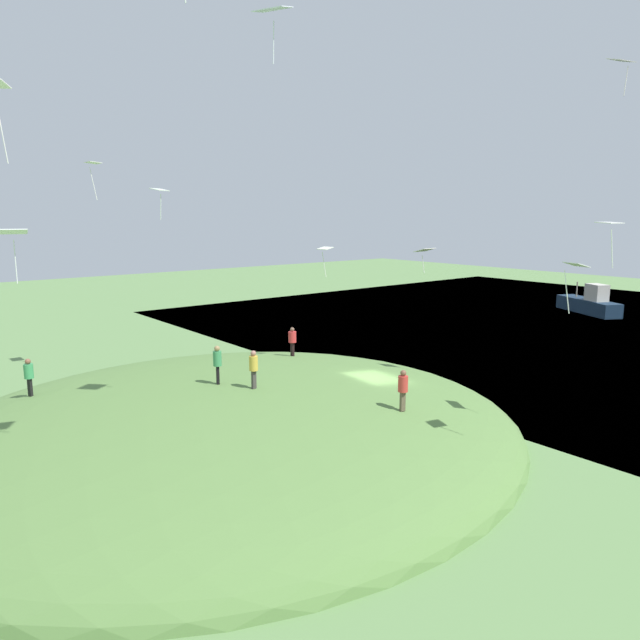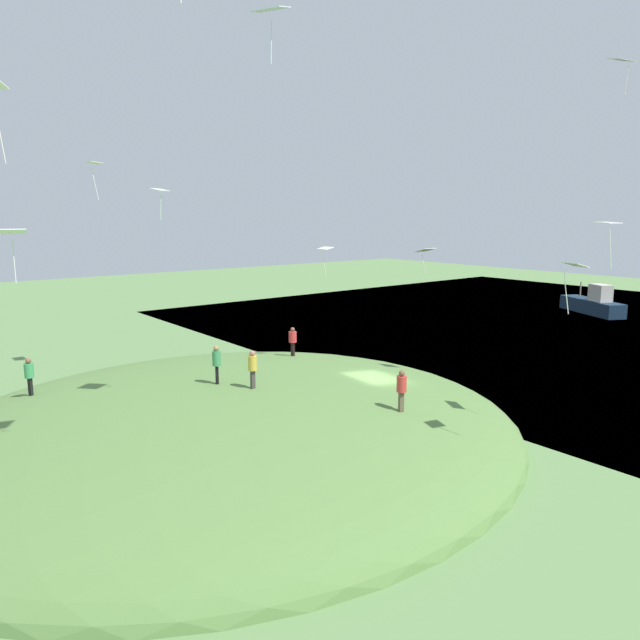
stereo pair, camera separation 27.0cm
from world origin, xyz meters
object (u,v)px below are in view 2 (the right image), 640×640
at_px(mooring_post, 447,402).
at_px(kite_6, 8,234).
at_px(person_near_shore, 253,364).
at_px(kite_8, 270,11).
at_px(kite_4, 622,61).
at_px(person_watching_kites, 402,386).
at_px(kite_0, 95,165).
at_px(kite_12, 325,250).
at_px(kite_3, 160,191).
at_px(kite_2, 608,225).
at_px(person_walking_path, 217,360).
at_px(person_with_child, 29,372).
at_px(boat_on_lake, 593,304).
at_px(person_on_hilltop, 293,338).
at_px(kite_11, 574,268).
at_px(kite_5, 425,251).

bearing_deg(mooring_post, kite_6, -10.10).
height_order(kite_6, mooring_post, kite_6).
xyz_separation_m(person_near_shore, kite_8, (1.43, 3.88, 13.15)).
bearing_deg(kite_4, person_watching_kites, -19.11).
height_order(kite_0, kite_12, kite_0).
relative_size(kite_3, kite_4, 0.93).
bearing_deg(kite_4, kite_6, -22.13).
bearing_deg(kite_2, person_walking_path, -61.05).
height_order(person_watching_kites, mooring_post, person_watching_kites).
distance_m(person_with_child, person_watching_kites, 16.81).
xyz_separation_m(boat_on_lake, person_walking_path, (47.52, 6.84, 2.68)).
bearing_deg(person_near_shore, person_with_child, -56.57).
relative_size(person_on_hilltop, mooring_post, 1.37).
bearing_deg(kite_8, kite_12, -138.56).
bearing_deg(kite_8, mooring_post, -174.11).
distance_m(kite_11, mooring_post, 10.12).
height_order(person_near_shore, person_on_hilltop, person_near_shore).
bearing_deg(person_with_child, person_on_hilltop, 63.47).
relative_size(person_walking_path, kite_11, 0.85).
xyz_separation_m(person_walking_path, kite_0, (0.40, -13.64, 9.35)).
distance_m(kite_0, kite_4, 28.23).
bearing_deg(person_with_child, kite_11, 26.29).
distance_m(person_near_shore, mooring_post, 10.77).
distance_m(kite_6, kite_11, 20.82).
bearing_deg(boat_on_lake, kite_4, -36.00).
xyz_separation_m(person_on_hilltop, mooring_post, (-4.06, 7.91, -2.57)).
height_order(person_watching_kites, kite_11, kite_11).
bearing_deg(person_walking_path, person_near_shore, -131.37).
xyz_separation_m(person_near_shore, person_with_child, (7.50, -7.11, -0.59)).
bearing_deg(person_near_shore, boat_on_lake, 177.15).
distance_m(boat_on_lake, mooring_post, 38.26).
relative_size(kite_4, mooring_post, 1.31).
relative_size(kite_3, kite_6, 0.79).
xyz_separation_m(boat_on_lake, kite_8, (48.03, 12.28, 15.77)).
bearing_deg(person_with_child, kite_0, 124.11).
bearing_deg(kite_5, kite_6, 0.50).
bearing_deg(kite_3, kite_0, -91.06).
relative_size(kite_0, kite_3, 1.51).
relative_size(person_with_child, mooring_post, 1.44).
relative_size(person_watching_kites, kite_8, 0.99).
xyz_separation_m(person_watching_kites, kite_11, (-5.05, 4.35, 4.88)).
xyz_separation_m(boat_on_lake, kite_4, (33.01, 16.92, 15.58)).
height_order(kite_0, kite_5, kite_0).
xyz_separation_m(person_near_shore, kite_0, (1.31, -15.20, 9.41)).
relative_size(person_with_child, kite_3, 1.18).
xyz_separation_m(person_watching_kites, kite_12, (-2.91, -8.64, 5.07)).
bearing_deg(kite_8, person_on_hilltop, -128.97).
distance_m(person_watching_kites, kite_12, 10.44).
xyz_separation_m(person_with_child, kite_0, (-6.18, -8.09, 9.99)).
xyz_separation_m(kite_5, kite_8, (13.42, 4.75, 8.67)).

